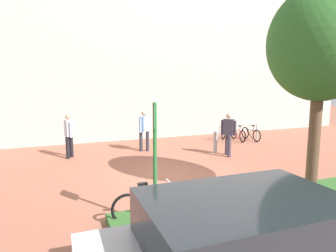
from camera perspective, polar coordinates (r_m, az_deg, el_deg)
The scene contains 11 objects.
ground_plane at distance 9.04m, azimuth 2.00°, elevation -10.22°, with size 60.00×60.00×0.00m, color #9E5B47.
building_facade at distance 15.53m, azimuth -8.87°, elevation 16.12°, with size 28.00×1.20×10.00m, color #B2ADA3.
planter_strip at distance 7.48m, azimuth 17.13°, elevation -14.00°, with size 7.00×1.10×0.16m, color #336028.
tree_sidewalk at distance 7.97m, azimuth 27.51°, elevation 13.81°, with size 2.46×2.46×5.15m.
parking_sign_post at distance 5.80m, azimuth -2.55°, elevation -4.03°, with size 0.10×0.36×2.51m.
bike_at_sign at distance 6.37m, azimuth -3.19°, elevation -15.07°, with size 1.68×0.42×0.86m.
bike_rack_cluster at distance 15.18m, azimuth 13.44°, elevation -1.46°, with size 2.09×1.73×0.83m.
bollard_steel at distance 12.37m, azimuth 9.14°, elevation -3.07°, with size 0.16×0.16×0.90m, color #ADADB2.
person_shirt_white at distance 11.91m, azimuth -18.64°, elevation -1.24°, with size 0.33×0.60×1.72m.
person_casual_tan at distance 12.45m, azimuth -4.65°, elevation -0.42°, with size 0.50×0.43×1.72m.
person_suited_navy at distance 11.83m, azimuth 11.61°, elevation -1.03°, with size 0.45×0.51×1.72m.
Camera 1 is at (-3.42, -7.85, 2.88)m, focal length 31.48 mm.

